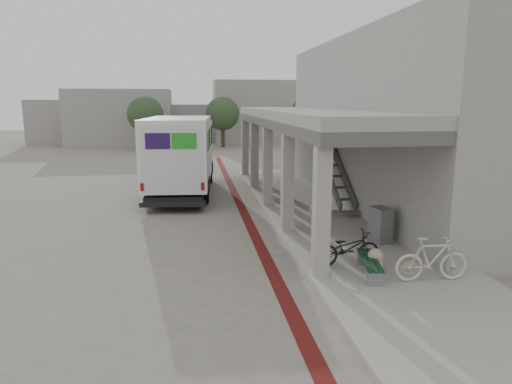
{
  "coord_description": "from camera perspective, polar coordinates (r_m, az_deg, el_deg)",
  "views": [
    {
      "loc": [
        -0.99,
        -13.96,
        4.37
      ],
      "look_at": [
        0.95,
        -0.25,
        1.6
      ],
      "focal_mm": 32.0,
      "sensor_mm": 36.0,
      "label": 1
    }
  ],
  "objects": [
    {
      "name": "bike_lane_stripe",
      "position": [
        16.67,
        -0.9,
        -3.87
      ],
      "size": [
        0.35,
        40.0,
        0.01
      ],
      "primitive_type": "cube",
      "color": "#511210",
      "rests_on": "ground"
    },
    {
      "name": "tree_right",
      "position": [
        44.36,
        6.41,
        9.7
      ],
      "size": [
        3.2,
        3.2,
        4.8
      ],
      "color": "#38281C",
      "rests_on": "ground"
    },
    {
      "name": "bicycle_cream",
      "position": [
        11.76,
        21.14,
        -7.84
      ],
      "size": [
        1.83,
        0.58,
        1.09
      ],
      "primitive_type": "imported",
      "rotation": [
        0.0,
        0.0,
        1.54
      ],
      "color": "beige",
      "rests_on": "sidewalk"
    },
    {
      "name": "utility_cabinet",
      "position": [
        14.45,
        15.28,
        -3.97
      ],
      "size": [
        0.63,
        0.75,
        1.08
      ],
      "primitive_type": "cube",
      "rotation": [
        0.0,
        0.0,
        0.25
      ],
      "color": "slate",
      "rests_on": "sidewalk"
    },
    {
      "name": "bollard_far",
      "position": [
        17.83,
        7.38,
        -1.51
      ],
      "size": [
        0.43,
        0.43,
        0.65
      ],
      "color": "gray",
      "rests_on": "sidewalk"
    },
    {
      "name": "transit_building",
      "position": [
        20.07,
        15.06,
        8.16
      ],
      "size": [
        7.6,
        17.0,
        7.0
      ],
      "color": "gray",
      "rests_on": "ground"
    },
    {
      "name": "fedex_truck",
      "position": [
        21.97,
        -9.3,
        4.81
      ],
      "size": [
        3.27,
        8.71,
        3.64
      ],
      "rotation": [
        0.0,
        0.0,
        -0.08
      ],
      "color": "black",
      "rests_on": "ground"
    },
    {
      "name": "bicycle_black",
      "position": [
        12.29,
        11.39,
        -6.87
      ],
      "size": [
        1.8,
        0.73,
        0.92
      ],
      "primitive_type": "imported",
      "rotation": [
        0.0,
        0.0,
        1.64
      ],
      "color": "black",
      "rests_on": "sidewalk"
    },
    {
      "name": "sidewalk",
      "position": [
        15.44,
        11.2,
        -5.12
      ],
      "size": [
        4.4,
        28.0,
        0.12
      ],
      "primitive_type": "cube",
      "color": "gray",
      "rests_on": "ground"
    },
    {
      "name": "tree_left",
      "position": [
        42.17,
        -13.67,
        9.38
      ],
      "size": [
        3.2,
        3.2,
        4.8
      ],
      "color": "#38281C",
      "rests_on": "ground"
    },
    {
      "name": "bench",
      "position": [
        11.79,
        14.01,
        -8.66
      ],
      "size": [
        0.71,
        1.76,
        0.4
      ],
      "rotation": [
        0.0,
        0.0,
        -0.2
      ],
      "color": "gray",
      "rests_on": "sidewalk"
    },
    {
      "name": "tree_mid",
      "position": [
        44.08,
        -4.2,
        9.73
      ],
      "size": [
        3.2,
        3.2,
        4.8
      ],
      "color": "#38281C",
      "rests_on": "ground"
    },
    {
      "name": "ground",
      "position": [
        14.66,
        -3.82,
        -6.05
      ],
      "size": [
        120.0,
        120.0,
        0.0
      ],
      "primitive_type": "plane",
      "color": "#6B665B",
      "rests_on": "ground"
    },
    {
      "name": "bollard_near",
      "position": [
        12.06,
        14.69,
        -8.2
      ],
      "size": [
        0.4,
        0.4,
        0.59
      ],
      "color": "tan",
      "rests_on": "sidewalk"
    },
    {
      "name": "distant_backdrop",
      "position": [
        49.91,
        -10.29,
        9.21
      ],
      "size": [
        28.0,
        10.0,
        6.5
      ],
      "color": "gray",
      "rests_on": "ground"
    }
  ]
}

